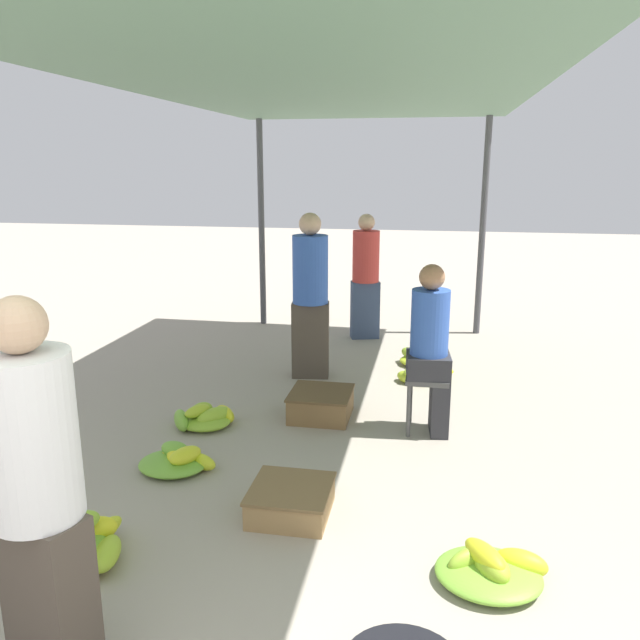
{
  "coord_description": "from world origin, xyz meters",
  "views": [
    {
      "loc": [
        0.86,
        -1.03,
        2.11
      ],
      "look_at": [
        0.0,
        3.6,
        0.94
      ],
      "focal_mm": 35.0,
      "sensor_mm": 36.0,
      "label": 1
    }
  ],
  "objects_px": {
    "banana_pile_right_0": "(491,569)",
    "banana_pile_right_2": "(418,359)",
    "banana_pile_left_0": "(178,460)",
    "banana_pile_left_1": "(79,547)",
    "shopper_walking_mid": "(366,275)",
    "stool": "(427,387)",
    "crate_near": "(321,404)",
    "banana_pile_right_1": "(422,372)",
    "banana_pile_left_2": "(205,418)",
    "vendor_foreground": "(38,495)",
    "shopper_walking_far": "(310,294)",
    "vendor_seated": "(432,346)",
    "crate_mid": "(291,500)"
  },
  "relations": [
    {
      "from": "banana_pile_right_0",
      "to": "shopper_walking_far",
      "type": "relative_size",
      "value": 0.36
    },
    {
      "from": "banana_pile_left_0",
      "to": "shopper_walking_far",
      "type": "bearing_deg",
      "value": 76.23
    },
    {
      "from": "vendor_foreground",
      "to": "crate_mid",
      "type": "distance_m",
      "value": 1.75
    },
    {
      "from": "stool",
      "to": "banana_pile_left_2",
      "type": "relative_size",
      "value": 0.84
    },
    {
      "from": "shopper_walking_far",
      "to": "banana_pile_right_2",
      "type": "bearing_deg",
      "value": 26.79
    },
    {
      "from": "vendor_seated",
      "to": "crate_mid",
      "type": "height_order",
      "value": "vendor_seated"
    },
    {
      "from": "banana_pile_right_0",
      "to": "banana_pile_right_2",
      "type": "height_order",
      "value": "banana_pile_right_0"
    },
    {
      "from": "banana_pile_left_1",
      "to": "shopper_walking_mid",
      "type": "relative_size",
      "value": 0.39
    },
    {
      "from": "stool",
      "to": "banana_pile_right_1",
      "type": "height_order",
      "value": "stool"
    },
    {
      "from": "banana_pile_left_1",
      "to": "banana_pile_right_1",
      "type": "relative_size",
      "value": 0.99
    },
    {
      "from": "banana_pile_left_0",
      "to": "banana_pile_right_0",
      "type": "distance_m",
      "value": 2.27
    },
    {
      "from": "stool",
      "to": "banana_pile_left_1",
      "type": "xyz_separation_m",
      "value": [
        -1.83,
        -2.11,
        -0.29
      ]
    },
    {
      "from": "crate_near",
      "to": "shopper_walking_far",
      "type": "bearing_deg",
      "value": 106.17
    },
    {
      "from": "shopper_walking_far",
      "to": "shopper_walking_mid",
      "type": "bearing_deg",
      "value": 76.58
    },
    {
      "from": "vendor_foreground",
      "to": "shopper_walking_far",
      "type": "xyz_separation_m",
      "value": [
        0.28,
        4.01,
        0.01
      ]
    },
    {
      "from": "banana_pile_right_0",
      "to": "shopper_walking_far",
      "type": "distance_m",
      "value": 3.5
    },
    {
      "from": "banana_pile_right_1",
      "to": "banana_pile_right_2",
      "type": "distance_m",
      "value": 0.48
    },
    {
      "from": "banana_pile_right_2",
      "to": "crate_near",
      "type": "xyz_separation_m",
      "value": [
        -0.78,
        -1.57,
        0.04
      ]
    },
    {
      "from": "crate_mid",
      "to": "shopper_walking_mid",
      "type": "xyz_separation_m",
      "value": [
        -0.02,
        4.16,
        0.71
      ]
    },
    {
      "from": "crate_near",
      "to": "banana_pile_right_1",
      "type": "bearing_deg",
      "value": 52.65
    },
    {
      "from": "vendor_foreground",
      "to": "crate_near",
      "type": "height_order",
      "value": "vendor_foreground"
    },
    {
      "from": "banana_pile_right_1",
      "to": "banana_pile_right_0",
      "type": "bearing_deg",
      "value": -81.97
    },
    {
      "from": "banana_pile_right_1",
      "to": "shopper_walking_far",
      "type": "xyz_separation_m",
      "value": [
        -1.13,
        -0.06,
        0.78
      ]
    },
    {
      "from": "vendor_seated",
      "to": "banana_pile_right_1",
      "type": "distance_m",
      "value": 1.38
    },
    {
      "from": "banana_pile_right_2",
      "to": "vendor_foreground",
      "type": "bearing_deg",
      "value": -106.58
    },
    {
      "from": "vendor_foreground",
      "to": "banana_pile_left_1",
      "type": "height_order",
      "value": "vendor_foreground"
    },
    {
      "from": "vendor_foreground",
      "to": "banana_pile_right_1",
      "type": "bearing_deg",
      "value": 70.91
    },
    {
      "from": "banana_pile_right_0",
      "to": "crate_mid",
      "type": "relative_size",
      "value": 1.21
    },
    {
      "from": "banana_pile_right_0",
      "to": "banana_pile_right_2",
      "type": "relative_size",
      "value": 1.22
    },
    {
      "from": "banana_pile_left_1",
      "to": "crate_near",
      "type": "distance_m",
      "value": 2.42
    },
    {
      "from": "banana_pile_right_0",
      "to": "banana_pile_left_1",
      "type": "bearing_deg",
      "value": -173.69
    },
    {
      "from": "vendor_seated",
      "to": "banana_pile_right_0",
      "type": "bearing_deg",
      "value": -79.29
    },
    {
      "from": "banana_pile_left_0",
      "to": "banana_pile_right_2",
      "type": "xyz_separation_m",
      "value": [
        1.61,
        2.71,
        0.0
      ]
    },
    {
      "from": "stool",
      "to": "banana_pile_right_0",
      "type": "height_order",
      "value": "stool"
    },
    {
      "from": "banana_pile_left_1",
      "to": "vendor_seated",
      "type": "bearing_deg",
      "value": 48.7
    },
    {
      "from": "banana_pile_right_1",
      "to": "vendor_seated",
      "type": "bearing_deg",
      "value": -86.11
    },
    {
      "from": "crate_near",
      "to": "shopper_walking_mid",
      "type": "height_order",
      "value": "shopper_walking_mid"
    },
    {
      "from": "banana_pile_right_1",
      "to": "crate_mid",
      "type": "xyz_separation_m",
      "value": [
        -0.73,
        -2.65,
        0.0
      ]
    },
    {
      "from": "vendor_foreground",
      "to": "banana_pile_right_1",
      "type": "distance_m",
      "value": 4.38
    },
    {
      "from": "vendor_seated",
      "to": "shopper_walking_mid",
      "type": "xyz_separation_m",
      "value": [
        -0.84,
        2.74,
        0.08
      ]
    },
    {
      "from": "banana_pile_left_0",
      "to": "banana_pile_right_2",
      "type": "relative_size",
      "value": 1.19
    },
    {
      "from": "banana_pile_left_1",
      "to": "banana_pile_right_1",
      "type": "xyz_separation_m",
      "value": [
        1.77,
        3.33,
        0.0
      ]
    },
    {
      "from": "banana_pile_left_2",
      "to": "banana_pile_right_1",
      "type": "height_order",
      "value": "banana_pile_right_1"
    },
    {
      "from": "banana_pile_left_1",
      "to": "banana_pile_left_2",
      "type": "xyz_separation_m",
      "value": [
        0.02,
        1.87,
        -0.01
      ]
    },
    {
      "from": "banana_pile_right_1",
      "to": "shopper_walking_mid",
      "type": "distance_m",
      "value": 1.83
    },
    {
      "from": "shopper_walking_mid",
      "to": "stool",
      "type": "bearing_deg",
      "value": -73.38
    },
    {
      "from": "banana_pile_left_2",
      "to": "banana_pile_right_1",
      "type": "distance_m",
      "value": 2.28
    },
    {
      "from": "stool",
      "to": "vendor_seated",
      "type": "bearing_deg",
      "value": -4.88
    },
    {
      "from": "stool",
      "to": "banana_pile_left_0",
      "type": "relative_size",
      "value": 0.82
    },
    {
      "from": "banana_pile_right_2",
      "to": "crate_mid",
      "type": "bearing_deg",
      "value": -102.27
    }
  ]
}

